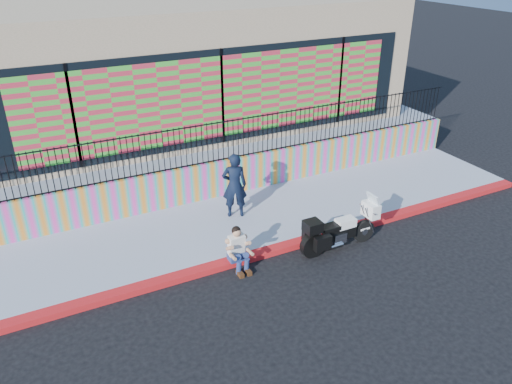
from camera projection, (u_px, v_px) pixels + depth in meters
ground at (290, 248)px, 12.63m from camera, size 90.00×90.00×0.00m
red_curb at (290, 245)px, 12.60m from camera, size 16.00×0.30×0.15m
sidewalk at (260, 216)px, 13.91m from camera, size 16.00×3.00×0.15m
mural_wall at (236, 175)px, 14.90m from camera, size 16.00×0.20×1.10m
metal_fence at (235, 139)px, 14.38m from camera, size 15.80×0.04×1.20m
elevated_platform at (180, 126)px, 19.00m from camera, size 16.00×10.00×1.25m
storefront_building at (177, 58)px, 17.64m from camera, size 14.00×8.06×4.00m
police_motorcycle at (338, 230)px, 12.35m from camera, size 2.13×0.70×1.32m
police_officer at (234, 185)px, 13.41m from camera, size 0.78×0.64×1.84m
seated_man at (239, 253)px, 11.62m from camera, size 0.54×0.71×1.06m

